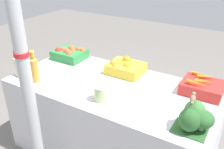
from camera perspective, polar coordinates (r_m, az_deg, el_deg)
The scene contains 11 objects.
market_table at distance 2.39m, azimuth 0.00°, elevation -10.46°, with size 1.83×0.88×0.77m, color silver.
support_pole at distance 1.72m, azimuth -19.42°, elevation 1.02°, with size 0.10×0.10×2.25m.
apple_crate at distance 2.73m, azimuth -9.72°, elevation 4.74°, with size 0.32×0.27×0.13m.
orange_crate at distance 2.37m, azimuth 2.80°, elevation 1.69°, with size 0.32×0.27×0.14m.
carrot_crate at distance 2.17m, azimuth 19.93°, elevation -2.65°, with size 0.32×0.27×0.14m.
broccoli_pile at distance 1.70m, azimuth 18.27°, elevation -9.21°, with size 0.25×0.20×0.20m.
juice_bottle_cloudy at distance 2.46m, azimuth -20.82°, elevation 1.99°, with size 0.06×0.06×0.25m.
juice_bottle_golden at distance 2.38m, azimuth -19.14°, elevation 1.53°, with size 0.06×0.06×0.26m.
juice_bottle_amber at distance 2.29m, azimuth -17.38°, elevation 1.26°, with size 0.08×0.08×0.29m.
pickle_jar at distance 1.94m, azimuth -2.66°, elevation -4.28°, with size 0.11×0.11×0.13m.
sparrow_bird at distance 1.64m, azimuth 18.04°, elevation -5.16°, with size 0.05×0.14×0.05m.
Camera 1 is at (0.99, -1.64, 1.82)m, focal length 40.00 mm.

